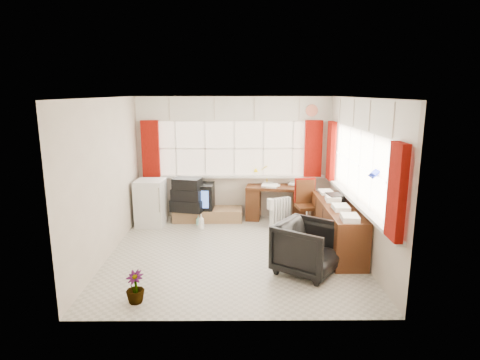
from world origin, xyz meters
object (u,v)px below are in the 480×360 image
object	(u,v)px
task_chair	(306,203)
office_chair	(307,248)
desk_lamp	(267,171)
crt_tv	(200,196)
credenza	(337,226)
desk	(276,200)
tv_bench	(208,214)
radiator	(280,216)
mini_fridge	(151,203)

from	to	relation	value
task_chair	office_chair	size ratio (longest dim) A/B	1.18
desk_lamp	office_chair	bearing A→B (deg)	-81.77
crt_tv	credenza	bearing A→B (deg)	-32.27
desk	credenza	xyz separation A→B (m)	(0.86, -1.60, -0.00)
tv_bench	task_chair	bearing A→B (deg)	-16.23
desk	credenza	size ratio (longest dim) A/B	0.65
desk_lamp	office_chair	world-z (taller)	desk_lamp
tv_bench	crt_tv	world-z (taller)	crt_tv
office_chair	tv_bench	world-z (taller)	office_chair
credenza	tv_bench	size ratio (longest dim) A/B	1.43
office_chair	crt_tv	xyz separation A→B (m)	(-1.78, 2.47, 0.13)
credenza	tv_bench	bearing A→B (deg)	146.30
radiator	tv_bench	xyz separation A→B (m)	(-1.43, 0.53, -0.12)
desk	tv_bench	xyz separation A→B (m)	(-1.42, -0.08, -0.27)
desk_lamp	crt_tv	xyz separation A→B (m)	(-1.39, -0.25, -0.46)
credenza	mini_fridge	xyz separation A→B (m)	(-3.37, 1.22, 0.06)
task_chair	credenza	world-z (taller)	task_chair
desk_lamp	radiator	size ratio (longest dim) A/B	0.62
radiator	credenza	xyz separation A→B (m)	(0.85, -0.99, 0.14)
desk	desk_lamp	world-z (taller)	desk_lamp
office_chair	radiator	xyz separation A→B (m)	(-0.19, 1.93, -0.13)
desk	task_chair	distance (m)	0.82
crt_tv	tv_bench	bearing A→B (deg)	-7.41
radiator	credenza	distance (m)	1.32
credenza	desk	bearing A→B (deg)	118.36
radiator	crt_tv	size ratio (longest dim) A/B	1.03
radiator	credenza	world-z (taller)	credenza
desk_lamp	credenza	size ratio (longest dim) A/B	0.19
credenza	mini_fridge	world-z (taller)	mini_fridge
office_chair	credenza	size ratio (longest dim) A/B	0.42
tv_bench	credenza	bearing A→B (deg)	-33.70
office_chair	credenza	world-z (taller)	credenza
desk_lamp	task_chair	world-z (taller)	desk_lamp
task_chair	tv_bench	size ratio (longest dim) A/B	0.70
desk_lamp	credenza	xyz separation A→B (m)	(1.05, -1.80, -0.58)
task_chair	crt_tv	xyz separation A→B (m)	(-2.07, 0.58, -0.02)
desk	crt_tv	bearing A→B (deg)	-177.86
credenza	tv_bench	world-z (taller)	credenza
desk	office_chair	xyz separation A→B (m)	(0.21, -2.53, -0.02)
crt_tv	mini_fridge	size ratio (longest dim) A/B	0.65
desk	credenza	world-z (taller)	credenza
desk_lamp	office_chair	distance (m)	2.82
tv_bench	mini_fridge	size ratio (longest dim) A/B	1.54
desk	task_chair	size ratio (longest dim) A/B	1.33
desk	radiator	bearing A→B (deg)	-88.79
radiator	office_chair	bearing A→B (deg)	-84.27
crt_tv	radiator	bearing A→B (deg)	-18.99
mini_fridge	crt_tv	bearing A→B (deg)	18.89
office_chair	tv_bench	bearing A→B (deg)	68.56
desk_lamp	crt_tv	world-z (taller)	desk_lamp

